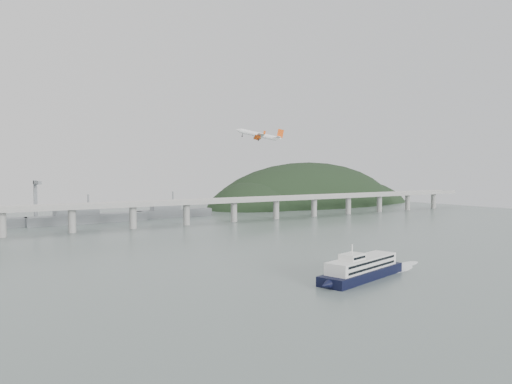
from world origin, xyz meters
TOP-DOWN VIEW (x-y plane):
  - ground at (0.00, 0.00)m, footprint 900.00×900.00m
  - bridge at (-1.15, 200.00)m, footprint 800.00×22.00m
  - headland at (285.18, 331.75)m, footprint 365.00×155.00m
  - ferry at (-8.18, -46.59)m, footprint 88.84×32.69m
  - airliner at (33.27, 100.72)m, footprint 33.43×31.72m

SIDE VIEW (x-z plane):
  - headland at x=285.18m, z-range -97.34..58.66m
  - ground at x=0.00m, z-range 0.00..0.00m
  - ferry at x=-8.18m, z-range -3.90..13.15m
  - bridge at x=-1.15m, z-range 5.70..29.60m
  - airliner at x=33.27m, z-range 70.82..81.29m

